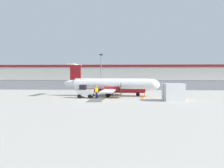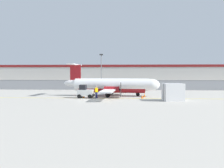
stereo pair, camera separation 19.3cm
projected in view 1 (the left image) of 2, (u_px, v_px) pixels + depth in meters
name	position (u px, v px, depth m)	size (l,w,h in m)	color
ground_plane	(103.00, 98.00, 30.44)	(140.00, 140.00, 0.01)	#ADA89E
perimeter_fence	(110.00, 85.00, 46.36)	(98.00, 0.10, 2.10)	gray
parking_lot_strip	(113.00, 87.00, 57.88)	(98.00, 17.00, 0.12)	#38383A
background_building	(115.00, 74.00, 76.18)	(91.00, 8.10, 6.50)	beige
commuter_airplane	(113.00, 86.00, 33.58)	(14.95, 16.06, 4.92)	white
baggage_tug	(85.00, 92.00, 30.70)	(2.40, 1.52, 1.88)	silver
ground_crew_worker	(97.00, 91.00, 30.45)	(0.48, 0.49, 1.70)	#191E4C
cargo_container	(173.00, 92.00, 27.60)	(2.59, 2.23, 2.20)	silver
traffic_cone_near_left	(145.00, 95.00, 32.08)	(0.36, 0.36, 0.64)	orange
traffic_cone_near_right	(142.00, 96.00, 30.38)	(0.36, 0.36, 0.64)	orange
traffic_cone_far_left	(84.00, 96.00, 30.84)	(0.36, 0.36, 0.64)	orange
parked_car_0	(56.00, 84.00, 56.48)	(4.24, 2.07, 1.58)	slate
parked_car_1	(82.00, 84.00, 53.42)	(4.34, 2.30, 1.58)	slate
parked_car_2	(110.00, 83.00, 62.86)	(4.33, 2.28, 1.58)	gray
parked_car_3	(140.00, 85.00, 51.42)	(4.26, 2.13, 1.58)	#19662D
parked_car_4	(160.00, 83.00, 58.28)	(4.37, 2.39, 1.58)	#19662D
apron_light_pole	(101.00, 69.00, 42.32)	(0.70, 0.30, 7.27)	slate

